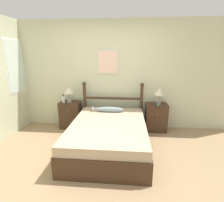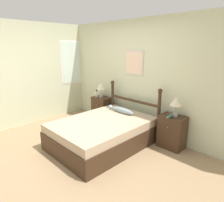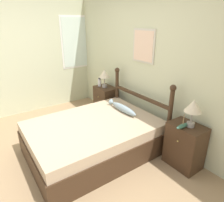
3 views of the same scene
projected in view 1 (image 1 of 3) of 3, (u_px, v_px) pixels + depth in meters
ground_plane at (97, 166)px, 2.88m from camera, size 16.00×16.00×0.00m
wall_back at (108, 75)px, 4.20m from camera, size 6.40×0.08×2.55m
bed at (109, 135)px, 3.37m from camera, size 1.43×1.98×0.52m
headboard at (113, 103)px, 4.19m from camera, size 1.46×0.10×1.14m
nightstand_left at (71, 115)px, 4.31m from camera, size 0.49×0.37×0.66m
nightstand_right at (156, 117)px, 4.13m from camera, size 0.49×0.37×0.66m
table_lamp_left at (69, 91)px, 4.13m from camera, size 0.23×0.23×0.39m
table_lamp_right at (159, 92)px, 3.97m from camera, size 0.23×0.23×0.39m
bottle at (63, 99)px, 4.15m from camera, size 0.07×0.07×0.20m
model_boat at (158, 104)px, 3.93m from camera, size 0.06×0.25×0.20m
fish_pillow at (108, 109)px, 3.90m from camera, size 0.70×0.11×0.12m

